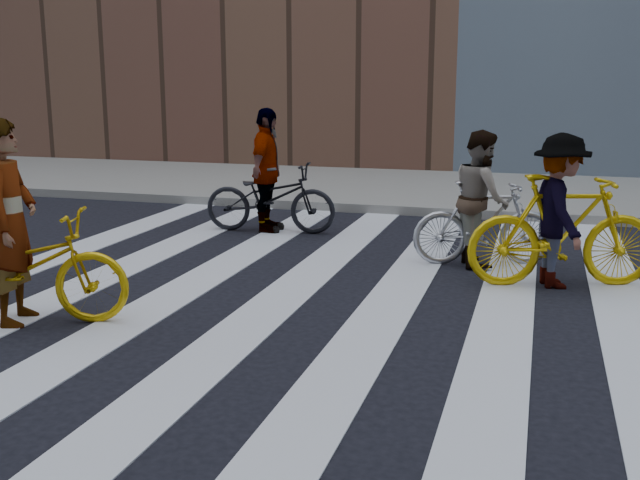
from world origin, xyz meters
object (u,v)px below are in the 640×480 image
at_px(bike_yellow_left, 19,268).
at_px(bike_silver_mid, 484,223).
at_px(rider_left, 11,223).
at_px(rider_rear, 267,171).
at_px(rider_right, 559,211).
at_px(bike_dark_rear, 270,198).
at_px(rider_mid, 481,198).
at_px(bike_yellow_right, 563,231).

xyz_separation_m(bike_yellow_left, bike_silver_mid, (3.86, 3.43, -0.01)).
xyz_separation_m(rider_left, rider_rear, (0.74, 4.54, -0.04)).
xyz_separation_m(bike_yellow_left, rider_rear, (0.69, 4.54, 0.38)).
distance_m(rider_right, rider_rear, 4.41).
xyz_separation_m(bike_yellow_left, rider_left, (-0.05, 0.00, 0.41)).
bearing_deg(rider_right, bike_dark_rear, 47.93).
relative_size(bike_dark_rear, rider_rear, 1.07).
bearing_deg(rider_mid, bike_silver_mid, -107.09).
distance_m(bike_silver_mid, bike_yellow_right, 1.15).
bearing_deg(rider_left, rider_right, -78.23).
height_order(bike_yellow_left, bike_dark_rear, bike_yellow_left).
bearing_deg(rider_right, bike_yellow_right, -106.87).
distance_m(bike_silver_mid, bike_dark_rear, 3.32).
distance_m(bike_yellow_left, rider_left, 0.42).
xyz_separation_m(bike_yellow_left, bike_yellow_right, (4.74, 2.68, 0.09)).
bearing_deg(rider_rear, bike_yellow_left, 166.45).
bearing_deg(rider_rear, bike_dark_rear, -94.93).
relative_size(bike_dark_rear, rider_left, 1.03).
xyz_separation_m(bike_dark_rear, rider_left, (-0.79, -4.54, 0.43)).
xyz_separation_m(bike_yellow_left, rider_mid, (3.81, 3.43, 0.29)).
height_order(rider_mid, rider_rear, rider_rear).
relative_size(bike_yellow_left, rider_rear, 1.10).
bearing_deg(rider_rear, rider_left, 165.84).
relative_size(rider_left, rider_rear, 1.04).
xyz_separation_m(bike_silver_mid, rider_left, (-3.91, -3.43, 0.42)).
height_order(bike_yellow_right, rider_mid, rider_mid).
bearing_deg(rider_right, rider_mid, 32.79).
bearing_deg(bike_yellow_right, bike_silver_mid, 32.79).
xyz_separation_m(bike_yellow_right, rider_rear, (-4.05, 1.86, 0.29)).
bearing_deg(rider_mid, rider_right, -147.43).
relative_size(bike_yellow_right, rider_rear, 1.13).
distance_m(bike_yellow_left, rider_mid, 5.13).
xyz_separation_m(bike_silver_mid, bike_dark_rear, (-3.12, 1.12, -0.00)).
xyz_separation_m(rider_mid, rider_right, (0.88, -0.74, 0.02)).
distance_m(bike_yellow_left, rider_rear, 4.61).
bearing_deg(bike_silver_mid, rider_mid, 72.91).
xyz_separation_m(bike_yellow_right, rider_left, (-4.79, -2.68, 0.32)).
distance_m(bike_dark_rear, rider_mid, 3.28).
bearing_deg(rider_right, bike_yellow_left, 102.93).
height_order(bike_dark_rear, rider_rear, rider_rear).
xyz_separation_m(bike_yellow_right, rider_right, (-0.05, 0.00, 0.21)).
relative_size(bike_yellow_left, rider_mid, 1.22).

